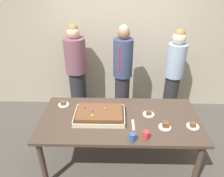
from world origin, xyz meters
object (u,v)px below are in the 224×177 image
(plated_slice_near_left, at_px, (64,104))
(person_green_shirt_behind, at_px, (123,75))
(plated_slice_far_right, at_px, (193,126))
(drink_cup_nearest, at_px, (132,137))
(person_serving_front, at_px, (77,71))
(person_striped_tie_right, at_px, (174,75))
(plated_slice_far_left, at_px, (165,126))
(party_table, at_px, (120,123))
(drink_cup_middle, at_px, (146,135))
(sheet_cake, at_px, (100,114))
(plated_slice_near_right, at_px, (149,114))
(cake_server_utensil, at_px, (133,125))

(plated_slice_near_left, bearing_deg, person_green_shirt_behind, 39.48)
(plated_slice_far_right, relative_size, drink_cup_nearest, 1.50)
(person_serving_front, height_order, person_striped_tie_right, person_serving_front)
(plated_slice_far_left, distance_m, person_serving_front, 1.89)
(party_table, distance_m, drink_cup_middle, 0.49)
(drink_cup_middle, bearing_deg, plated_slice_far_right, 20.12)
(person_serving_front, bearing_deg, sheet_cake, -0.02)
(person_striped_tie_right, bearing_deg, drink_cup_nearest, 19.72)
(party_table, height_order, plated_slice_near_right, plated_slice_near_right)
(plated_slice_far_left, height_order, plated_slice_far_right, plated_slice_far_left)
(sheet_cake, distance_m, plated_slice_far_right, 1.15)
(plated_slice_far_right, bearing_deg, sheet_cake, 171.99)
(plated_slice_near_right, xyz_separation_m, plated_slice_far_right, (0.50, -0.23, -0.00))
(plated_slice_near_left, relative_size, plated_slice_near_right, 1.00)
(plated_slice_near_left, xyz_separation_m, plated_slice_far_left, (1.33, -0.45, 0.01))
(drink_cup_middle, relative_size, cake_server_utensil, 0.50)
(plated_slice_near_left, bearing_deg, drink_cup_middle, -31.30)
(plated_slice_near_right, bearing_deg, plated_slice_near_left, 170.11)
(plated_slice_far_right, relative_size, cake_server_utensil, 0.75)
(person_striped_tie_right, bearing_deg, plated_slice_near_left, -17.18)
(drink_cup_middle, xyz_separation_m, person_striped_tie_right, (0.64, 1.46, 0.05))
(sheet_cake, height_order, person_green_shirt_behind, person_green_shirt_behind)
(sheet_cake, relative_size, drink_cup_middle, 6.43)
(plated_slice_near_right, height_order, plated_slice_far_right, plated_slice_near_right)
(plated_slice_near_right, relative_size, person_serving_front, 0.09)
(plated_slice_far_left, relative_size, person_serving_front, 0.09)
(plated_slice_far_right, distance_m, drink_cup_middle, 0.63)
(party_table, height_order, plated_slice_far_right, plated_slice_far_right)
(plated_slice_far_left, height_order, person_green_shirt_behind, person_green_shirt_behind)
(plated_slice_near_left, bearing_deg, person_striped_tie_right, 25.24)
(drink_cup_middle, height_order, person_striped_tie_right, person_striped_tie_right)
(plated_slice_near_left, xyz_separation_m, drink_cup_nearest, (0.92, -0.69, 0.03))
(plated_slice_far_left, xyz_separation_m, person_green_shirt_behind, (-0.49, 1.15, 0.11))
(drink_cup_nearest, bearing_deg, drink_cup_middle, 14.19)
(sheet_cake, distance_m, person_green_shirt_behind, 1.02)
(party_table, distance_m, person_green_shirt_behind, 1.00)
(plated_slice_near_right, xyz_separation_m, person_striped_tie_right, (0.55, 1.01, 0.08))
(plated_slice_near_right, relative_size, plated_slice_far_right, 1.00)
(plated_slice_near_right, distance_m, plated_slice_far_left, 0.30)
(person_serving_front, relative_size, person_striped_tie_right, 1.02)
(plated_slice_near_left, bearing_deg, party_table, -19.64)
(drink_cup_nearest, height_order, cake_server_utensil, drink_cup_nearest)
(plated_slice_far_right, xyz_separation_m, cake_server_utensil, (-0.72, 0.02, -0.02))
(sheet_cake, bearing_deg, plated_slice_far_left, -12.55)
(plated_slice_far_left, distance_m, person_green_shirt_behind, 1.25)
(plated_slice_far_right, bearing_deg, plated_slice_near_right, 155.29)
(drink_cup_nearest, xyz_separation_m, person_green_shirt_behind, (-0.08, 1.39, 0.09))
(plated_slice_far_left, xyz_separation_m, person_striped_tie_right, (0.38, 1.26, 0.08))
(plated_slice_near_left, height_order, drink_cup_nearest, drink_cup_nearest)
(sheet_cake, xyz_separation_m, person_striped_tie_right, (1.18, 1.08, 0.06))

